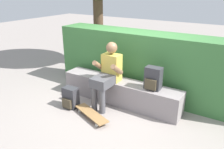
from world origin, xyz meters
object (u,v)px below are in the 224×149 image
(bench_main, at_px, (120,91))
(backpack_on_ground, at_px, (70,98))
(person_skater, at_px, (108,73))
(backpack_on_bench, at_px, (153,79))
(skateboard_near_person, at_px, (91,114))

(bench_main, height_order, backpack_on_ground, bench_main)
(person_skater, bearing_deg, backpack_on_ground, -139.59)
(bench_main, relative_size, backpack_on_bench, 6.08)
(person_skater, relative_size, backpack_on_ground, 3.03)
(person_skater, xyz_separation_m, backpack_on_ground, (-0.54, -0.46, -0.46))
(skateboard_near_person, distance_m, backpack_on_bench, 1.24)
(backpack_on_bench, bearing_deg, backpack_on_ground, -154.17)
(person_skater, xyz_separation_m, backpack_on_bench, (0.82, 0.20, -0.00))
(person_skater, distance_m, skateboard_near_person, 0.80)
(bench_main, bearing_deg, backpack_on_ground, -135.64)
(bench_main, xyz_separation_m, person_skater, (-0.14, -0.21, 0.43))
(skateboard_near_person, bearing_deg, bench_main, 80.80)
(bench_main, height_order, person_skater, person_skater)
(backpack_on_bench, bearing_deg, bench_main, 179.20)
(backpack_on_bench, height_order, backpack_on_ground, backpack_on_bench)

